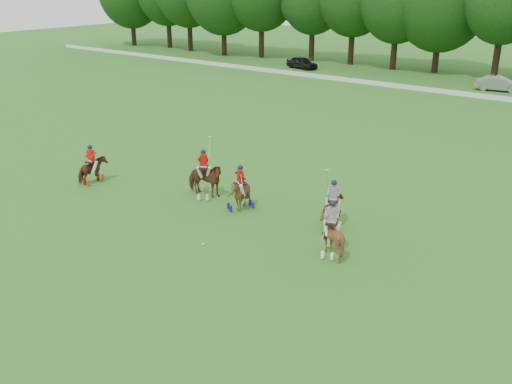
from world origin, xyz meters
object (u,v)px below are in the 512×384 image
Objects in this scene: car_mid at (499,84)px; polo_stripe_a at (333,211)px; car_left at (302,63)px; polo_red_c at (241,194)px; polo_red_b at (204,180)px; polo_ball at (203,244)px; polo_stripe_b at (331,235)px; polo_red_a at (92,170)px.

car_mid is 1.53× the size of polo_stripe_a.
polo_red_c is (21.24, -37.73, 0.10)m from car_left.
polo_stripe_a reaches higher than polo_red_c.
car_left is 41.92m from polo_red_b.
polo_red_c is 24.93× the size of polo_ball.
car_mid is at bearing 95.18° from polo_stripe_a.
polo_stripe_a is 2.63m from polo_stripe_b.
car_left is 22.36m from car_mid.
polo_stripe_b reaches higher than polo_ball.
polo_stripe_a is at bearing 119.22° from polo_stripe_b.
polo_stripe_b is (26.98, -39.10, 0.13)m from car_left.
polo_red_a is at bearing -167.71° from polo_stripe_a.
car_left is 47.50m from polo_stripe_b.
polo_red_a is 0.94× the size of polo_red_c.
polo_red_c is 5.90m from polo_stripe_b.
polo_red_c is (2.51, -0.22, -0.11)m from polo_red_b.
car_mid is at bearing 76.19° from polo_red_a.
polo_red_c is at bearing 106.46° from polo_ball.
polo_stripe_b is at bearing 28.72° from polo_ball.
polo_stripe_b is 5.29m from polo_ball.
polo_ball is (-3.31, -4.81, -0.75)m from polo_stripe_a.
polo_red_a is at bearing -177.79° from polo_stripe_b.
polo_red_b is (6.11, 2.14, 0.16)m from polo_red_a.
polo_ball is (22.39, -41.61, -0.65)m from car_left.
car_mid is 36.95m from polo_stripe_a.
polo_stripe_b is (1.28, -2.29, 0.03)m from polo_stripe_a.
polo_ball is at bearing -151.28° from polo_stripe_b.
polo_red_c is at bearing 12.56° from polo_red_a.
polo_red_a is 0.92× the size of polo_stripe_b.
polo_stripe_b reaches higher than polo_red_a.
polo_stripe_a is at bearing 55.47° from polo_ball.
polo_red_a reaches higher than car_mid.
polo_red_a is 0.77× the size of polo_stripe_a.
polo_red_c reaches higher than car_mid.
polo_red_c is at bearing -168.25° from polo_stripe_a.
polo_stripe_a is (6.97, 0.71, -0.12)m from polo_red_b.
polo_red_a is at bearing 155.23° from car_mid.
car_left is 1.78× the size of polo_stripe_b.
polo_stripe_b is (8.25, -1.59, -0.08)m from polo_red_b.
car_mid is (22.36, 0.00, -0.00)m from car_left.
polo_stripe_a is at bearing 5.78° from polo_red_b.
polo_ball is (9.77, -1.96, -0.70)m from polo_red_a.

